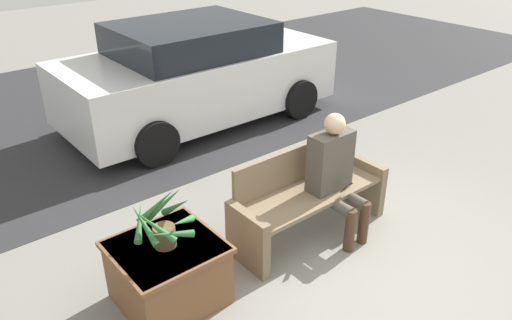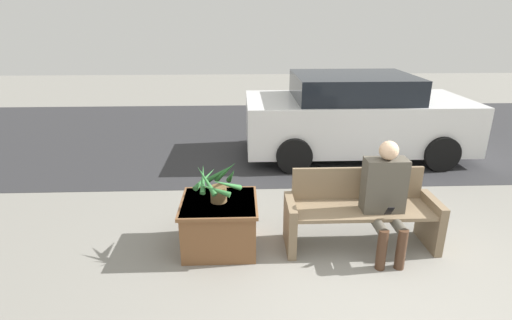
{
  "view_description": "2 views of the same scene",
  "coord_description": "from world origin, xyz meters",
  "views": [
    {
      "loc": [
        -3.05,
        -2.07,
        3.02
      ],
      "look_at": [
        -0.45,
        1.12,
        0.88
      ],
      "focal_mm": 35.0,
      "sensor_mm": 36.0,
      "label": 1
    },
    {
      "loc": [
        -1.32,
        -3.1,
        2.51
      ],
      "look_at": [
        -1.15,
        1.26,
        0.91
      ],
      "focal_mm": 28.0,
      "sensor_mm": 36.0,
      "label": 2
    }
  ],
  "objects": [
    {
      "name": "bench",
      "position": [
        0.02,
        0.89,
        0.42
      ],
      "size": [
        1.7,
        0.56,
        0.87
      ],
      "color": "#7A664C",
      "rests_on": "ground_plane"
    },
    {
      "name": "potted_plant",
      "position": [
        -1.58,
        0.89,
        0.78
      ],
      "size": [
        0.54,
        0.54,
        0.46
      ],
      "color": "brown",
      "rests_on": "planter_box"
    },
    {
      "name": "road_surface",
      "position": [
        0.0,
        5.47,
        0.0
      ],
      "size": [
        20.0,
        6.0,
        0.01
      ],
      "primitive_type": "cube",
      "color": "#2D2D30",
      "rests_on": "ground_plane"
    },
    {
      "name": "parked_car",
      "position": [
        0.79,
        4.03,
        0.74
      ],
      "size": [
        4.03,
        1.98,
        1.5
      ],
      "color": "silver",
      "rests_on": "ground_plane"
    },
    {
      "name": "ground_plane",
      "position": [
        0.0,
        0.0,
        0.0
      ],
      "size": [
        30.0,
        30.0,
        0.0
      ],
      "primitive_type": "plane",
      "color": "gray"
    },
    {
      "name": "planter_box",
      "position": [
        -1.57,
        0.89,
        0.3
      ],
      "size": [
        0.84,
        0.8,
        0.57
      ],
      "color": "brown",
      "rests_on": "ground_plane"
    },
    {
      "name": "person_seated",
      "position": [
        0.22,
        0.73,
        0.71
      ],
      "size": [
        0.45,
        0.56,
        1.28
      ],
      "color": "#4C473D",
      "rests_on": "ground_plane"
    }
  ]
}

